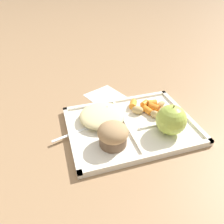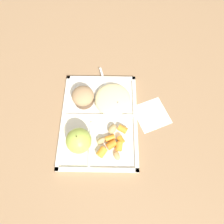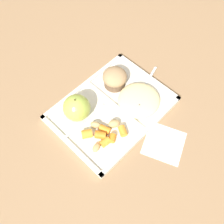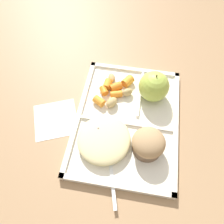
{
  "view_description": "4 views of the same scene",
  "coord_description": "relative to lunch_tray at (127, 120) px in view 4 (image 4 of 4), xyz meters",
  "views": [
    {
      "loc": [
        0.21,
        0.48,
        0.44
      ],
      "look_at": [
        0.05,
        -0.05,
        0.04
      ],
      "focal_mm": 34.44,
      "sensor_mm": 36.0,
      "label": 1
    },
    {
      "loc": [
        -0.27,
        -0.05,
        0.69
      ],
      "look_at": [
        0.01,
        -0.05,
        0.07
      ],
      "focal_mm": 30.18,
      "sensor_mm": 36.0,
      "label": 2
    },
    {
      "loc": [
        -0.32,
        -0.31,
        0.76
      ],
      "look_at": [
        -0.02,
        -0.02,
        0.04
      ],
      "focal_mm": 40.62,
      "sensor_mm": 36.0,
      "label": 3
    },
    {
      "loc": [
        0.31,
        0.01,
        0.57
      ],
      "look_at": [
        0.01,
        -0.04,
        0.06
      ],
      "focal_mm": 35.55,
      "sensor_mm": 36.0,
      "label": 4
    }
  ],
  "objects": [
    {
      "name": "ground",
      "position": [
        0.0,
        -0.0,
        -0.01
      ],
      "size": [
        6.0,
        6.0,
        0.0
      ],
      "primitive_type": "plane",
      "color": "#997551"
    },
    {
      "name": "lunch_tray",
      "position": [
        0.0,
        0.0,
        0.0
      ],
      "size": [
        0.39,
        0.29,
        0.02
      ],
      "color": "silver",
      "rests_on": "ground"
    },
    {
      "name": "green_apple",
      "position": [
        -0.1,
        0.06,
        0.05
      ],
      "size": [
        0.09,
        0.09,
        0.1
      ],
      "color": "#A8C14C",
      "rests_on": "lunch_tray"
    },
    {
      "name": "bran_muffin",
      "position": [
        0.08,
        0.06,
        0.04
      ],
      "size": [
        0.09,
        0.09,
        0.07
      ],
      "color": "brown",
      "rests_on": "lunch_tray"
    },
    {
      "name": "carrot_slice_back",
      "position": [
        -0.13,
        -0.02,
        0.02
      ],
      "size": [
        0.04,
        0.04,
        0.03
      ],
      "primitive_type": "cylinder",
      "rotation": [
        0.0,
        1.57,
        5.7
      ],
      "color": "orange",
      "rests_on": "lunch_tray"
    },
    {
      "name": "carrot_slice_large",
      "position": [
        -0.08,
        -0.08,
        0.02
      ],
      "size": [
        0.03,
        0.03,
        0.02
      ],
      "primitive_type": "cylinder",
      "rotation": [
        0.0,
        1.57,
        3.68
      ],
      "color": "orange",
      "rests_on": "lunch_tray"
    },
    {
      "name": "carrot_slice_center",
      "position": [
        -0.04,
        -0.09,
        0.02
      ],
      "size": [
        0.04,
        0.04,
        0.02
      ],
      "primitive_type": "cylinder",
      "rotation": [
        0.0,
        1.57,
        1.05
      ],
      "color": "orange",
      "rests_on": "lunch_tray"
    },
    {
      "name": "carrot_slice_tilted",
      "position": [
        -0.1,
        -0.05,
        0.02
      ],
      "size": [
        0.04,
        0.04,
        0.03
      ],
      "primitive_type": "cylinder",
      "rotation": [
        0.0,
        1.57,
        5.31
      ],
      "color": "orange",
      "rests_on": "lunch_tray"
    },
    {
      "name": "carrot_slice_diagonal",
      "position": [
        -0.08,
        -0.04,
        0.02
      ],
      "size": [
        0.03,
        0.04,
        0.02
      ],
      "primitive_type": "cylinder",
      "rotation": [
        0.0,
        1.57,
        5.02
      ],
      "color": "orange",
      "rests_on": "lunch_tray"
    },
    {
      "name": "carrot_slice_small",
      "position": [
        -0.11,
        -0.08,
        0.02
      ],
      "size": [
        0.03,
        0.03,
        0.02
      ],
      "primitive_type": "cylinder",
      "rotation": [
        0.0,
        1.57,
        6.16
      ],
      "color": "orange",
      "rests_on": "lunch_tray"
    },
    {
      "name": "potato_chunk_wedge",
      "position": [
        -0.14,
        -0.07,
        0.01
      ],
      "size": [
        0.04,
        0.03,
        0.02
      ],
      "primitive_type": "ellipsoid",
      "rotation": [
        0.0,
        0.0,
        0.37
      ],
      "color": "tan",
      "rests_on": "lunch_tray"
    },
    {
      "name": "potato_chunk_browned",
      "position": [
        -0.04,
        -0.05,
        0.02
      ],
      "size": [
        0.05,
        0.04,
        0.03
      ],
      "primitive_type": "ellipsoid",
      "rotation": [
        0.0,
        0.0,
        2.6
      ],
      "color": "tan",
      "rests_on": "lunch_tray"
    },
    {
      "name": "potato_chunk_large",
      "position": [
        -0.09,
        -0.01,
        0.02
      ],
      "size": [
        0.04,
        0.04,
        0.03
      ],
      "primitive_type": "ellipsoid",
      "rotation": [
        0.0,
        0.0,
        2.13
      ],
      "color": "tan",
      "rests_on": "lunch_tray"
    },
    {
      "name": "egg_noodle_pile",
      "position": [
        0.08,
        -0.05,
        0.02
      ],
      "size": [
        0.15,
        0.14,
        0.04
      ],
      "primitive_type": "ellipsoid",
      "color": "beige",
      "rests_on": "lunch_tray"
    },
    {
      "name": "meatball_front",
      "position": [
        0.04,
        -0.06,
        0.02
      ],
      "size": [
        0.03,
        0.03,
        0.03
      ],
      "primitive_type": "sphere",
      "color": "brown",
      "rests_on": "lunch_tray"
    },
    {
      "name": "meatball_center",
      "position": [
        0.06,
        -0.07,
        0.02
      ],
      "size": [
        0.03,
        0.03,
        0.03
      ],
      "primitive_type": "sphere",
      "color": "brown",
      "rests_on": "lunch_tray"
    },
    {
      "name": "plastic_fork",
      "position": [
        0.16,
        -0.02,
        0.01
      ],
      "size": [
        0.16,
        0.06,
        0.0
      ],
      "color": "white",
      "rests_on": "lunch_tray"
    },
    {
      "name": "paper_napkin",
      "position": [
        0.03,
        -0.21,
        -0.01
      ],
      "size": [
        0.16,
        0.16,
        0.0
      ],
      "primitive_type": "cube",
      "rotation": [
        0.0,
        0.0,
        0.39
      ],
      "color": "white",
      "rests_on": "ground"
    }
  ]
}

